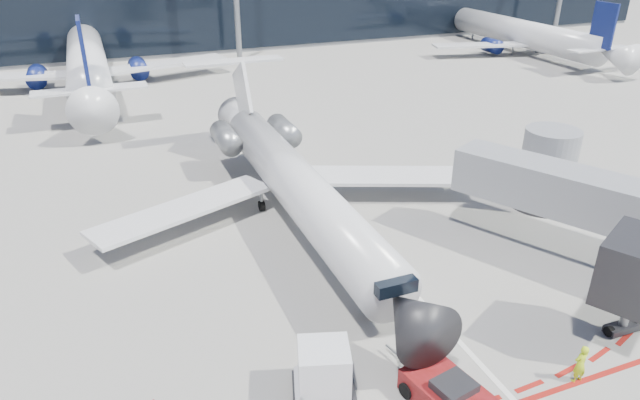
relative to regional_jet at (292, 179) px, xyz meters
name	(u,v)px	position (x,y,z in m)	size (l,w,h in m)	color
ground	(374,250)	(2.71, -5.35, -2.38)	(260.00, 260.00, 0.00)	slate
apron_centerline	(358,233)	(2.71, -3.35, -2.38)	(0.25, 40.00, 0.01)	silver
jet_bridge	(572,193)	(12.50, -8.37, 0.62)	(10.03, 15.20, 4.90)	gray
regional_jet	(292,179)	(0.00, 0.00, 0.00)	(23.12, 28.51, 7.14)	silver
pushback_tug	(447,393)	(0.28, -15.96, -1.82)	(2.60, 5.01, 1.28)	#5C0F0D
ramp_worker	(580,364)	(5.54, -16.74, -1.56)	(0.60, 0.39, 1.64)	#BCDF17
uld_container	(324,372)	(-3.60, -13.87, -1.32)	(2.75, 2.53, 2.14)	black
bg_airliner_1	(82,32)	(-10.15, 36.62, 3.20)	(34.51, 36.54, 11.17)	silver
bg_airliner_2	(525,14)	(44.02, 33.89, 2.52)	(30.31, 32.09, 9.81)	silver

